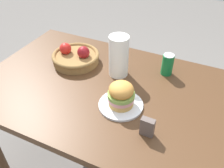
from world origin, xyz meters
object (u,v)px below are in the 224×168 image
at_px(paper_towel_roll, 119,56).
at_px(soda_can, 167,64).
at_px(plate, 121,105).
at_px(fruit_basket, 76,57).
at_px(napkin_holder, 147,127).
at_px(sandwich, 121,94).

bearing_deg(paper_towel_roll, soda_can, 25.89).
bearing_deg(plate, soda_can, 70.27).
xyz_separation_m(fruit_basket, napkin_holder, (0.58, -0.36, 0.01)).
xyz_separation_m(plate, sandwich, (0.00, -0.00, 0.07)).
xyz_separation_m(soda_can, paper_towel_roll, (-0.25, -0.12, 0.06)).
relative_size(sandwich, fruit_basket, 0.46).
bearing_deg(sandwich, paper_towel_roll, 116.68).
distance_m(sandwich, soda_can, 0.39).
relative_size(soda_can, fruit_basket, 0.43).
xyz_separation_m(sandwich, fruit_basket, (-0.41, 0.24, -0.04)).
height_order(sandwich, napkin_holder, sandwich).
bearing_deg(napkin_holder, plate, 147.83).
relative_size(paper_towel_roll, napkin_holder, 2.67).
xyz_separation_m(soda_can, fruit_basket, (-0.54, -0.12, -0.02)).
bearing_deg(sandwich, soda_can, 70.27).
relative_size(plate, sandwich, 1.67).
distance_m(plate, fruit_basket, 0.48).
distance_m(soda_can, paper_towel_roll, 0.29).
xyz_separation_m(fruit_basket, paper_towel_roll, (0.29, -0.00, 0.08)).
xyz_separation_m(soda_can, napkin_holder, (0.04, -0.48, -0.02)).
distance_m(soda_can, fruit_basket, 0.55).
bearing_deg(soda_can, paper_towel_roll, -154.11).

